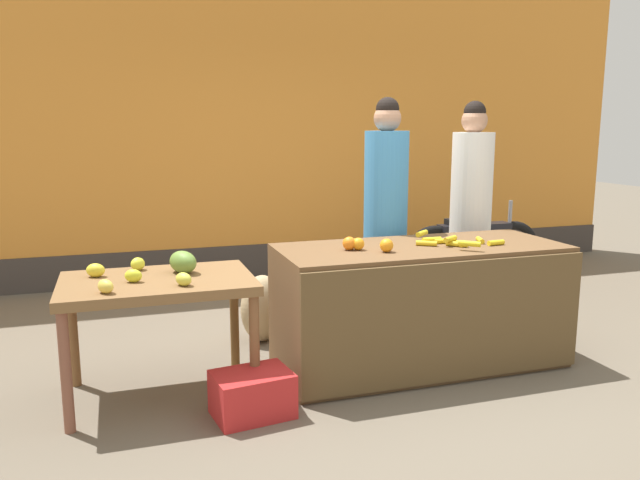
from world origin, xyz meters
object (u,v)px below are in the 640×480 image
object	(u,v)px
parked_motorcycle	(474,247)
produce_crate	(252,394)
produce_sack	(262,308)
vendor_woman_blue_shirt	(385,218)
vendor_woman_white_shirt	(470,213)

from	to	relation	value
parked_motorcycle	produce_crate	bearing A→B (deg)	-141.20
produce_sack	produce_crate	bearing A→B (deg)	-105.44
vendor_woman_blue_shirt	parked_motorcycle	distance (m)	2.04
vendor_woman_blue_shirt	produce_sack	distance (m)	1.19
parked_motorcycle	produce_sack	distance (m)	2.73
produce_crate	vendor_woman_blue_shirt	bearing A→B (deg)	39.93
parked_motorcycle	produce_sack	size ratio (longest dim) A/B	3.06
vendor_woman_white_shirt	vendor_woman_blue_shirt	bearing A→B (deg)	-173.55
vendor_woman_blue_shirt	produce_crate	world-z (taller)	vendor_woman_blue_shirt
vendor_woman_blue_shirt	produce_sack	size ratio (longest dim) A/B	3.57
vendor_woman_blue_shirt	vendor_woman_white_shirt	world-z (taller)	vendor_woman_blue_shirt
vendor_woman_white_shirt	parked_motorcycle	size ratio (longest dim) A/B	1.16
parked_motorcycle	produce_crate	xyz separation A→B (m)	(-2.86, -2.30, -0.27)
vendor_woman_blue_shirt	vendor_woman_white_shirt	distance (m)	0.82
vendor_woman_blue_shirt	parked_motorcycle	world-z (taller)	vendor_woman_blue_shirt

